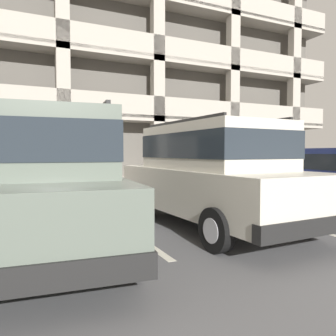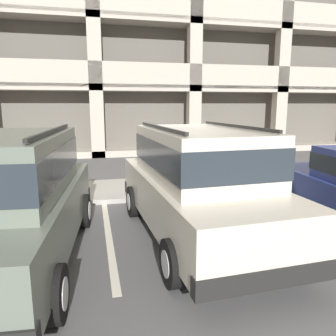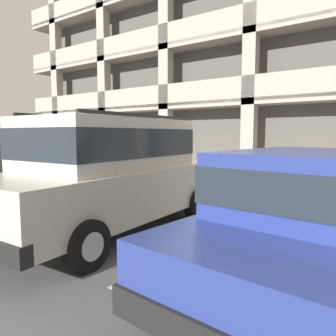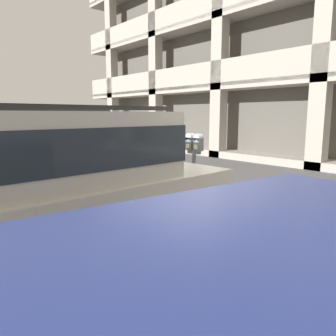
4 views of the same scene
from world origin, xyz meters
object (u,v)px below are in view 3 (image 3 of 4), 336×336
parking_garage (289,0)px  fire_hydrant (84,173)px  silver_suv (111,170)px  parking_meter_near (183,154)px  red_sedan (1,163)px  parking_meter_far (34,153)px  dark_hatchback (316,216)px

parking_garage → fire_hydrant: bearing=-102.3°
silver_suv → parking_meter_near: silver_suv is taller
silver_suv → parking_meter_near: (-0.20, 2.58, 0.14)m
red_sedan → parking_garage: 17.47m
parking_meter_far → parking_meter_near: bearing=-0.0°
silver_suv → fire_hydrant: 5.11m
silver_suv → parking_meter_near: 2.59m
silver_suv → dark_hatchback: (3.38, -0.24, -0.27)m
parking_garage → dark_hatchback: bearing=-72.3°
parking_meter_far → dark_hatchback: bearing=-15.9°
dark_hatchback → silver_suv: bearing=-179.0°
parking_meter_near → parking_garage: (-1.32, 12.53, 7.80)m
red_sedan → silver_suv: bearing=12.2°
silver_suv → dark_hatchback: size_ratio=1.06×
silver_suv → fire_hydrant: bearing=142.5°
parking_meter_far → parking_garage: size_ratio=0.04×
parking_meter_far → fire_hydrant: (2.30, 0.29, -0.59)m
silver_suv → red_sedan: bearing=-175.9°
dark_hatchback → parking_garage: parking_garage is taller
silver_suv → parking_meter_far: silver_suv is taller
dark_hatchback → parking_meter_near: parking_meter_near is taller
parking_meter_far → fire_hydrant: bearing=7.3°
dark_hatchback → parking_meter_far: (-9.87, 2.82, 0.23)m
red_sedan → fire_hydrant: red_sedan is taller
red_sedan → dark_hatchback: red_sedan is taller
red_sedan → parking_garage: parking_garage is taller
red_sedan → fire_hydrant: (-1.15, 3.25, -0.62)m
red_sedan → dark_hatchback: bearing=6.3°
dark_hatchback → parking_meter_far: size_ratio=3.26×
parking_meter_far → parking_garage: 15.66m
silver_suv → red_sedan: size_ratio=0.99×
silver_suv → dark_hatchback: bearing=-7.0°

